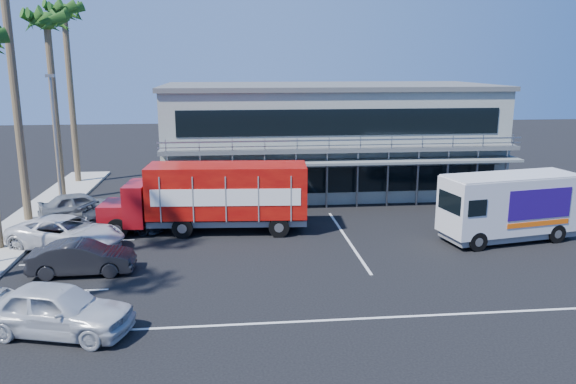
{
  "coord_description": "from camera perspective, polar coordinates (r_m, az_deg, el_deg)",
  "views": [
    {
      "loc": [
        -3.85,
        -23.78,
        8.78
      ],
      "look_at": [
        -0.92,
        3.99,
        2.3
      ],
      "focal_mm": 35.0,
      "sensor_mm": 36.0,
      "label": 1
    }
  ],
  "objects": [
    {
      "name": "curb_strip",
      "position": [
        32.96,
        -25.59,
        -3.56
      ],
      "size": [
        3.0,
        32.0,
        0.16
      ],
      "primitive_type": "cube",
      "color": "#A5A399",
      "rests_on": "ground"
    },
    {
      "name": "parked_car_c",
      "position": [
        29.01,
        -21.57,
        -3.9
      ],
      "size": [
        6.11,
        4.42,
        1.55
      ],
      "primitive_type": "imported",
      "rotation": [
        0.0,
        0.0,
        1.2
      ],
      "color": "silver",
      "rests_on": "ground"
    },
    {
      "name": "palm_f",
      "position": [
        43.83,
        -21.73,
        15.7
      ],
      "size": [
        2.8,
        2.8,
        13.25
      ],
      "color": "brown",
      "rests_on": "ground"
    },
    {
      "name": "parked_car_e",
      "position": [
        34.41,
        -20.4,
        -1.25
      ],
      "size": [
        4.79,
        3.33,
        1.51
      ],
      "primitive_type": "imported",
      "rotation": [
        0.0,
        0.0,
        1.96
      ],
      "color": "slate",
      "rests_on": "ground"
    },
    {
      "name": "parked_car_d",
      "position": [
        31.26,
        -16.23,
        -2.49
      ],
      "size": [
        5.01,
        3.38,
        1.35
      ],
      "primitive_type": "imported",
      "rotation": [
        0.0,
        0.0,
        1.22
      ],
      "color": "#272C34",
      "rests_on": "ground"
    },
    {
      "name": "white_van",
      "position": [
        30.08,
        21.59,
        -1.32
      ],
      "size": [
        7.19,
        3.55,
        3.36
      ],
      "rotation": [
        0.0,
        0.0,
        0.18
      ],
      "color": "silver",
      "rests_on": "ground"
    },
    {
      "name": "parked_car_a",
      "position": [
        20.3,
        -22.42,
        -10.96
      ],
      "size": [
        5.38,
        3.29,
        1.71
      ],
      "primitive_type": "imported",
      "rotation": [
        0.0,
        0.0,
        1.3
      ],
      "color": "silver",
      "rests_on": "ground"
    },
    {
      "name": "red_truck",
      "position": [
        29.63,
        -7.57,
        -0.33
      ],
      "size": [
        10.81,
        3.26,
        3.59
      ],
      "rotation": [
        0.0,
        0.0,
        -0.07
      ],
      "color": "maroon",
      "rests_on": "ground"
    },
    {
      "name": "parked_car_b",
      "position": [
        25.39,
        -20.19,
        -6.3
      ],
      "size": [
        4.34,
        1.61,
        1.42
      ],
      "primitive_type": "imported",
      "rotation": [
        0.0,
        0.0,
        1.59
      ],
      "color": "black",
      "rests_on": "ground"
    },
    {
      "name": "light_pole_far",
      "position": [
        36.53,
        -22.54,
        5.35
      ],
      "size": [
        0.5,
        0.25,
        8.09
      ],
      "color": "gray",
      "rests_on": "ground"
    },
    {
      "name": "ground",
      "position": [
        25.63,
        3.01,
        -6.98
      ],
      "size": [
        120.0,
        120.0,
        0.0
      ],
      "primitive_type": "plane",
      "color": "black",
      "rests_on": "ground"
    },
    {
      "name": "building",
      "position": [
        39.65,
        4.0,
        5.61
      ],
      "size": [
        22.4,
        12.0,
        7.3
      ],
      "color": "gray",
      "rests_on": "ground"
    },
    {
      "name": "palm_e",
      "position": [
        38.38,
        -23.24,
        14.72
      ],
      "size": [
        2.8,
        2.8,
        12.25
      ],
      "color": "brown",
      "rests_on": "ground"
    }
  ]
}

